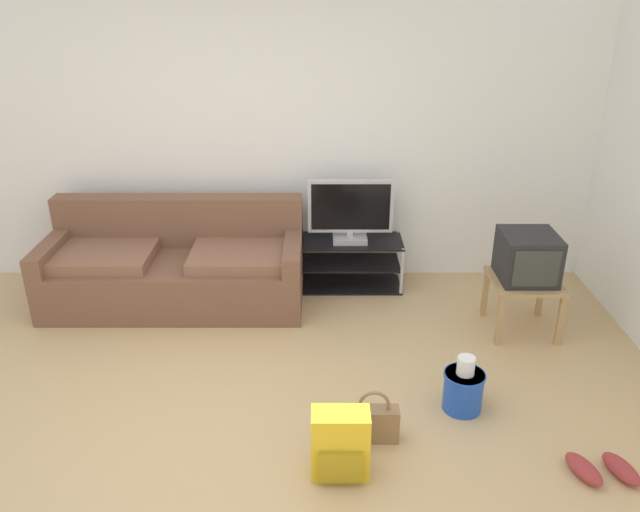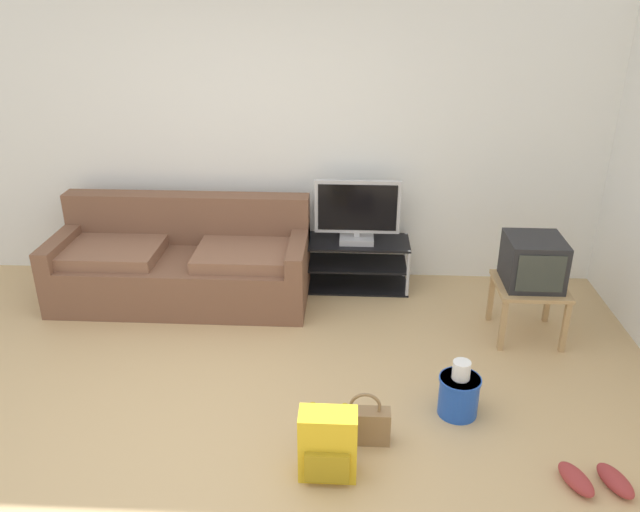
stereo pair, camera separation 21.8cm
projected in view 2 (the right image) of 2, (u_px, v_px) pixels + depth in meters
ground_plane at (212, 443)px, 3.79m from camera, size 9.00×9.80×0.02m
wall_back at (260, 129)px, 5.47m from camera, size 9.00×0.10×2.70m
couch at (183, 264)px, 5.39m from camera, size 2.13×0.86×0.84m
tv_stand at (356, 264)px, 5.61m from camera, size 0.93×0.42×0.44m
flat_tv at (357, 212)px, 5.39m from camera, size 0.73×0.22×0.56m
side_table at (529, 292)px, 4.78m from camera, size 0.51×0.51×0.44m
crt_tv at (533, 261)px, 4.69m from camera, size 0.41×0.44×0.36m
backpack at (328, 445)px, 3.47m from camera, size 0.32×0.25×0.41m
handbag at (365, 424)px, 3.75m from camera, size 0.30×0.11×0.35m
cleaning_bucket at (459, 392)px, 3.98m from camera, size 0.27×0.27×0.39m
sneakers_pair at (596, 480)px, 3.44m from camera, size 0.41×0.29×0.09m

